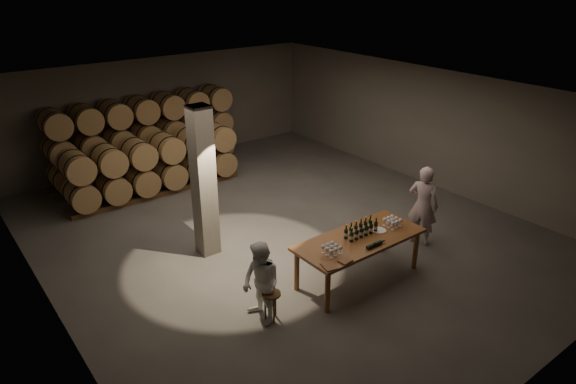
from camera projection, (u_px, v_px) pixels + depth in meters
room at (204, 183)px, 10.39m from camera, size 12.00×12.00×12.00m
tasting_table at (359, 243)px, 9.77m from camera, size 2.60×1.10×0.90m
barrel_stack_back at (145, 135)px, 14.65m from camera, size 5.48×0.95×2.31m
barrel_stack_front at (154, 164)px, 13.57m from camera, size 4.70×0.95×1.57m
bottle_cluster at (361, 230)px, 9.79m from camera, size 0.72×0.22×0.30m
lying_bottles at (375, 245)px, 9.41m from camera, size 0.46×0.08×0.08m
glass_cluster_left at (332, 247)px, 9.16m from camera, size 0.30×0.30×0.17m
glass_cluster_right at (393, 220)px, 10.12m from camera, size 0.31×0.31×0.17m
plate at (379, 230)px, 9.99m from camera, size 0.28×0.28×0.02m
notebook_near at (345, 261)px, 8.94m from camera, size 0.24×0.20×0.03m
notebook_corner at (329, 266)px, 8.79m from camera, size 0.28×0.32×0.02m
pen at (347, 260)px, 8.98m from camera, size 0.15×0.04×0.01m
stool at (271, 298)px, 8.73m from camera, size 0.33×0.33×0.54m
person_man at (423, 206)px, 11.04m from camera, size 0.64×0.77×1.80m
person_woman at (261, 284)px, 8.59m from camera, size 0.59×0.75×1.50m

